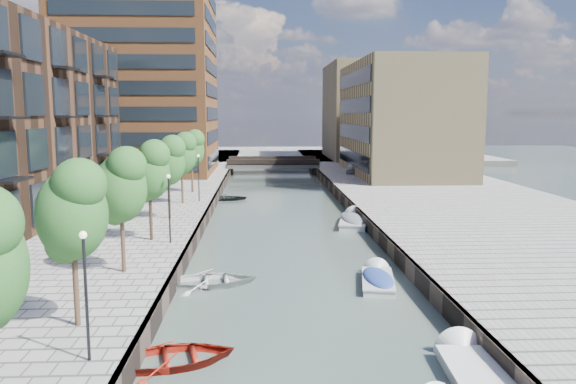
{
  "coord_description": "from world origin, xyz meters",
  "views": [
    {
      "loc": [
        -1.81,
        -8.93,
        8.65
      ],
      "look_at": [
        0.0,
        27.69,
        3.5
      ],
      "focal_mm": 35.0,
      "sensor_mm": 36.0,
      "label": 1
    }
  ],
  "objects": [
    {
      "name": "water",
      "position": [
        0.0,
        40.0,
        0.0
      ],
      "size": [
        300.0,
        300.0,
        0.0
      ],
      "primitive_type": "plane",
      "color": "#38473F",
      "rests_on": "ground"
    },
    {
      "name": "quay_right",
      "position": [
        16.0,
        40.0,
        0.5
      ],
      "size": [
        20.0,
        140.0,
        1.0
      ],
      "primitive_type": "cube",
      "color": "gray",
      "rests_on": "ground"
    },
    {
      "name": "quay_wall_left",
      "position": [
        -6.1,
        40.0,
        0.5
      ],
      "size": [
        0.25,
        140.0,
        1.0
      ],
      "primitive_type": "cube",
      "color": "#332823",
      "rests_on": "ground"
    },
    {
      "name": "quay_wall_right",
      "position": [
        6.1,
        40.0,
        0.5
      ],
      "size": [
        0.25,
        140.0,
        1.0
      ],
      "primitive_type": "cube",
      "color": "#332823",
      "rests_on": "ground"
    },
    {
      "name": "far_closure",
      "position": [
        0.0,
        100.0,
        0.5
      ],
      "size": [
        80.0,
        40.0,
        1.0
      ],
      "primitive_type": "cube",
      "color": "gray",
      "rests_on": "ground"
    },
    {
      "name": "tower",
      "position": [
        -17.0,
        65.0,
        16.0
      ],
      "size": [
        18.0,
        18.0,
        30.0
      ],
      "primitive_type": "cube",
      "color": "brown",
      "rests_on": "quay_left"
    },
    {
      "name": "tan_block_near",
      "position": [
        16.0,
        62.0,
        8.0
      ],
      "size": [
        12.0,
        25.0,
        14.0
      ],
      "primitive_type": "cube",
      "color": "tan",
      "rests_on": "quay_right"
    },
    {
      "name": "tan_block_far",
      "position": [
        16.0,
        88.0,
        9.0
      ],
      "size": [
        12.0,
        20.0,
        16.0
      ],
      "primitive_type": "cube",
      "color": "tan",
      "rests_on": "quay_right"
    },
    {
      "name": "bridge",
      "position": [
        0.0,
        72.0,
        1.39
      ],
      "size": [
        13.0,
        6.0,
        1.3
      ],
      "color": "gray",
      "rests_on": "ground"
    },
    {
      "name": "tree_1",
      "position": [
        -8.5,
        11.0,
        5.31
      ],
      "size": [
        2.5,
        2.5,
        5.95
      ],
      "color": "#382619",
      "rests_on": "quay_left"
    },
    {
      "name": "tree_2",
      "position": [
        -8.5,
        18.0,
        5.31
      ],
      "size": [
        2.5,
        2.5,
        5.95
      ],
      "color": "#382619",
      "rests_on": "quay_left"
    },
    {
      "name": "tree_3",
      "position": [
        -8.5,
        25.0,
        5.31
      ],
      "size": [
        2.5,
        2.5,
        5.95
      ],
      "color": "#382619",
      "rests_on": "quay_left"
    },
    {
      "name": "tree_4",
      "position": [
        -8.5,
        32.0,
        5.31
      ],
      "size": [
        2.5,
        2.5,
        5.95
      ],
      "color": "#382619",
      "rests_on": "quay_left"
    },
    {
      "name": "tree_5",
      "position": [
        -8.5,
        39.0,
        5.31
      ],
      "size": [
        2.5,
        2.5,
        5.95
      ],
      "color": "#382619",
      "rests_on": "quay_left"
    },
    {
      "name": "tree_6",
      "position": [
        -8.5,
        46.0,
        5.31
      ],
      "size": [
        2.5,
        2.5,
        5.95
      ],
      "color": "#382619",
      "rests_on": "quay_left"
    },
    {
      "name": "lamp_0",
      "position": [
        -7.2,
        8.0,
        3.51
      ],
      "size": [
        0.24,
        0.24,
        4.12
      ],
      "color": "black",
      "rests_on": "quay_left"
    },
    {
      "name": "lamp_1",
      "position": [
        -7.2,
        24.0,
        3.51
      ],
      "size": [
        0.24,
        0.24,
        4.12
      ],
      "color": "black",
      "rests_on": "quay_left"
    },
    {
      "name": "lamp_2",
      "position": [
        -7.2,
        40.0,
        3.51
      ],
      "size": [
        0.24,
        0.24,
        4.12
      ],
      "color": "black",
      "rests_on": "quay_left"
    },
    {
      "name": "sloop_2",
      "position": [
        -4.86,
        9.78,
        0.0
      ],
      "size": [
        4.94,
        4.04,
        0.9
      ],
      "primitive_type": "imported",
      "rotation": [
        0.0,
        0.0,
        1.82
      ],
      "color": "maroon",
      "rests_on": "ground"
    },
    {
      "name": "sloop_3",
      "position": [
        -4.31,
        18.78,
        0.0
      ],
      "size": [
        5.0,
        3.88,
        0.95
      ],
      "primitive_type": "imported",
      "rotation": [
        0.0,
        0.0,
        1.71
      ],
      "color": "silver",
      "rests_on": "ground"
    },
    {
      "name": "sloop_4",
      "position": [
        -5.23,
        47.1,
        0.0
      ],
      "size": [
        4.27,
        3.16,
        0.85
      ],
      "primitive_type": "imported",
      "rotation": [
        0.0,
        0.0,
        1.63
      ],
      "color": "black",
      "rests_on": "ground"
    },
    {
      "name": "motorboat_2",
      "position": [
        5.19,
        8.06,
        0.1
      ],
      "size": [
        2.18,
        5.43,
        1.77
      ],
      "color": "silver",
      "rests_on": "ground"
    },
    {
      "name": "motorboat_3",
      "position": [
        4.17,
        18.74,
        0.18
      ],
      "size": [
        2.27,
        4.69,
        1.5
      ],
      "color": "#BBBBB9",
      "rests_on": "ground"
    },
    {
      "name": "motorboat_4",
      "position": [
        5.51,
        34.21,
        0.23
      ],
      "size": [
        3.07,
        5.98,
        1.9
      ],
      "color": "#B1B2B0",
      "rests_on": "ground"
    },
    {
      "name": "car",
      "position": [
        10.07,
        62.32,
        1.66
      ],
      "size": [
        2.43,
        4.14,
        1.32
      ],
      "primitive_type": "imported",
      "rotation": [
        0.0,
        0.0,
        -0.24
      ],
      "color": "#A1A4A6",
      "rests_on": "quay_right"
    }
  ]
}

